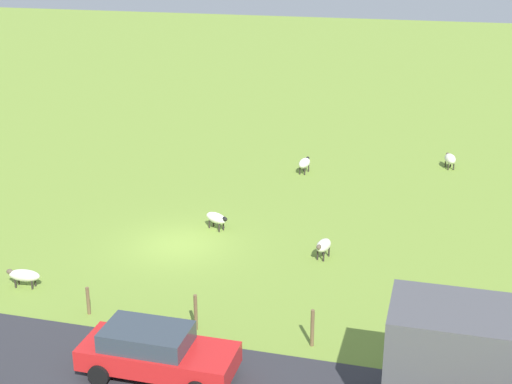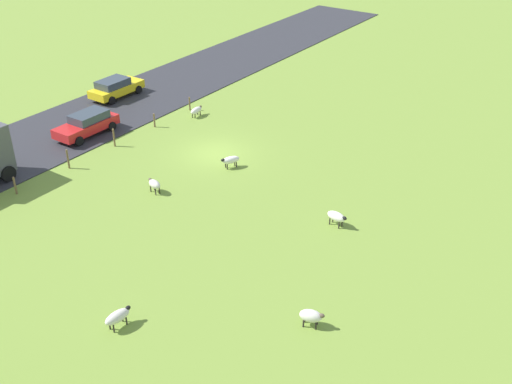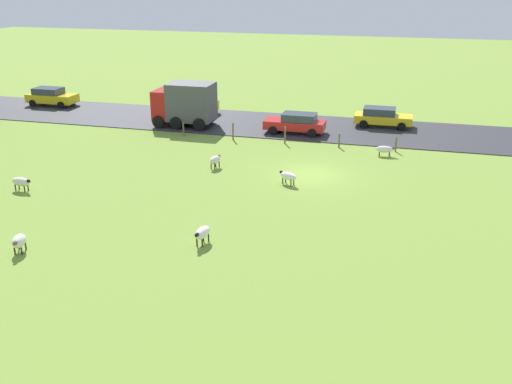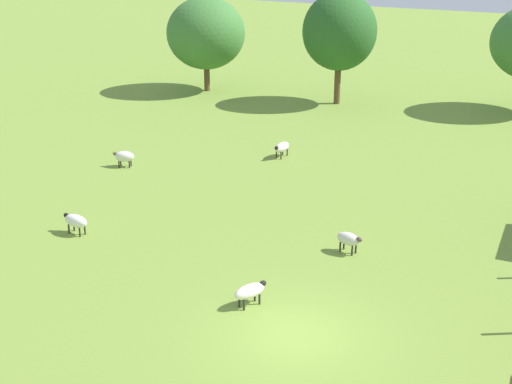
% 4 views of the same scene
% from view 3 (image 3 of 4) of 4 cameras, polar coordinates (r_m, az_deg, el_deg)
% --- Properties ---
extents(ground_plane, '(160.00, 160.00, 0.00)m').
position_cam_3_polar(ground_plane, '(35.11, 5.52, 1.71)').
color(ground_plane, olive).
extents(road_strip, '(8.00, 80.00, 0.06)m').
position_cam_3_polar(road_strip, '(45.57, 7.85, 6.21)').
color(road_strip, '#2D2D33').
rests_on(road_strip, ground_plane).
extents(sheep_0, '(1.10, 0.69, 0.80)m').
position_cam_3_polar(sheep_0, '(36.07, -4.07, 3.21)').
color(sheep_0, silver).
rests_on(sheep_0, ground_plane).
extents(sheep_1, '(1.13, 0.81, 0.81)m').
position_cam_3_polar(sheep_1, '(27.32, -22.48, -4.54)').
color(sheep_1, silver).
rests_on(sheep_1, ground_plane).
extents(sheep_2, '(0.95, 1.24, 0.76)m').
position_cam_3_polar(sheep_2, '(33.24, 3.21, 1.59)').
color(sheep_2, white).
rests_on(sheep_2, ground_plane).
extents(sheep_3, '(1.24, 0.65, 0.81)m').
position_cam_3_polar(sheep_3, '(26.11, -5.35, -4.05)').
color(sheep_3, white).
rests_on(sheep_3, ground_plane).
extents(sheep_4, '(0.64, 1.32, 0.80)m').
position_cam_3_polar(sheep_4, '(34.82, -22.29, 0.95)').
color(sheep_4, silver).
rests_on(sheep_4, ground_plane).
extents(sheep_5, '(0.54, 1.32, 0.70)m').
position_cam_3_polar(sheep_5, '(39.35, 12.69, 4.16)').
color(sheep_5, silver).
rests_on(sheep_5, ground_plane).
extents(fence_post_0, '(0.12, 0.12, 1.03)m').
position_cam_3_polar(fence_post_0, '(40.48, 13.73, 4.61)').
color(fence_post_0, brown).
rests_on(fence_post_0, ground_plane).
extents(fence_post_1, '(0.12, 0.12, 1.01)m').
position_cam_3_polar(fence_post_1, '(40.70, 8.26, 5.08)').
color(fence_post_1, brown).
rests_on(fence_post_1, ground_plane).
extents(fence_post_2, '(0.12, 0.12, 1.26)m').
position_cam_3_polar(fence_post_2, '(41.26, 2.89, 5.67)').
color(fence_post_2, brown).
rests_on(fence_post_2, ground_plane).
extents(fence_post_3, '(0.12, 0.12, 1.27)m').
position_cam_3_polar(fence_post_3, '(42.19, -2.29, 6.04)').
color(fence_post_3, brown).
rests_on(fence_post_3, ground_plane).
extents(fence_post_4, '(0.12, 0.12, 1.08)m').
position_cam_3_polar(fence_post_4, '(43.48, -7.22, 6.22)').
color(fence_post_4, brown).
rests_on(fence_post_4, ground_plane).
extents(truck_0, '(2.79, 4.68, 3.40)m').
position_cam_3_polar(truck_0, '(46.04, -7.02, 8.76)').
color(truck_0, '#B21919').
rests_on(truck_0, road_strip).
extents(car_1, '(2.06, 4.25, 1.67)m').
position_cam_3_polar(car_1, '(50.22, -6.41, 8.72)').
color(car_1, yellow).
rests_on(car_1, road_strip).
extents(car_2, '(2.10, 4.46, 1.61)m').
position_cam_3_polar(car_2, '(56.19, -19.66, 8.94)').
color(car_2, yellow).
rests_on(car_2, road_strip).
extents(car_3, '(2.01, 4.57, 1.52)m').
position_cam_3_polar(car_3, '(43.84, 3.99, 6.88)').
color(car_3, red).
rests_on(car_3, road_strip).
extents(car_4, '(2.04, 4.47, 1.49)m').
position_cam_3_polar(car_4, '(46.71, 12.42, 7.31)').
color(car_4, yellow).
rests_on(car_4, road_strip).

